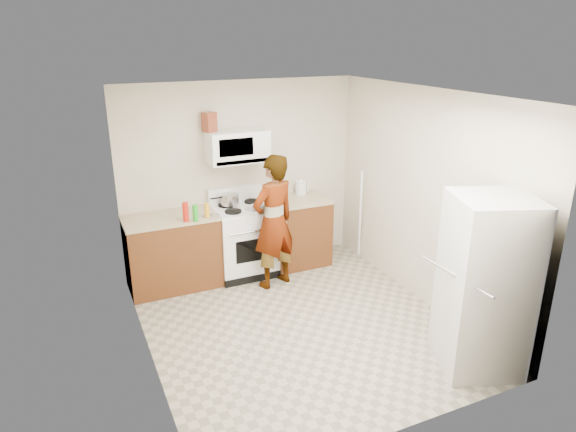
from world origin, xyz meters
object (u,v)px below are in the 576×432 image
person (274,222)px  saucepan (230,199)px  microwave (238,146)px  gas_range (244,239)px  fridge (485,285)px  kettle (301,188)px

person → saucepan: 0.71m
microwave → saucepan: 0.70m
microwave → gas_range: bearing=-90.0°
gas_range → microwave: microwave is taller
fridge → saucepan: 3.31m
microwave → saucepan: microwave is taller
fridge → kettle: 3.06m
microwave → fridge: bearing=-65.5°
gas_range → kettle: size_ratio=6.19×
person → kettle: size_ratio=9.32×
kettle → saucepan: kettle is taller
saucepan → person: bearing=-58.2°
microwave → saucepan: (-0.14, -0.02, -0.68)m
microwave → fridge: 3.37m
gas_range → saucepan: size_ratio=4.82×
kettle → saucepan: size_ratio=0.78×
saucepan → gas_range: bearing=-38.8°
saucepan → fridge: bearing=-63.2°
kettle → person: bearing=-115.6°
microwave → saucepan: bearing=-173.0°
microwave → kettle: microwave is taller
gas_range → kettle: (0.92, 0.18, 0.54)m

